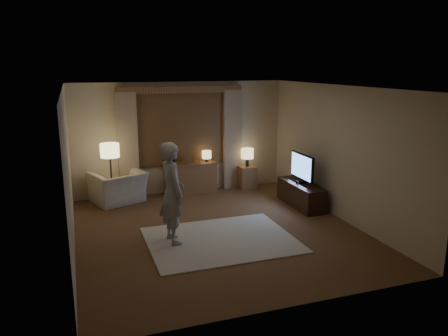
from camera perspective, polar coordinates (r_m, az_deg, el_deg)
name	(u,v)px	position (r m, az deg, el deg)	size (l,w,h in m)	color
room	(209,155)	(8.17, -1.91, 1.76)	(5.04, 5.54, 2.64)	brown
rug	(221,240)	(7.68, -0.42, -9.35)	(2.50, 2.00, 0.02)	beige
sideboard	(191,179)	(10.31, -4.39, -1.44)	(1.20, 0.40, 0.70)	brown
picture_frame	(190,160)	(10.20, -4.43, 1.00)	(0.16, 0.02, 0.20)	brown
plant	(173,159)	(10.10, -6.63, 1.12)	(0.17, 0.13, 0.30)	#999999
table_lamp_sideboard	(207,155)	(10.29, -2.29, 1.69)	(0.22, 0.22, 0.30)	black
floor_lamp	(110,154)	(9.51, -14.67, 1.80)	(0.40, 0.40, 1.36)	black
armchair	(118,187)	(9.89, -13.66, -2.46)	(1.06, 0.93, 0.69)	beige
side_table	(247,177)	(10.72, 3.04, -1.24)	(0.40, 0.40, 0.56)	brown
table_lamp_side	(247,154)	(10.58, 3.08, 1.85)	(0.30, 0.30, 0.44)	black
tv_stand	(301,195)	(9.55, 10.02, -3.45)	(0.45, 1.40, 0.50)	black
tv	(302,167)	(9.39, 10.16, 0.10)	(0.22, 0.89, 0.65)	black
person	(172,193)	(7.36, -6.78, -3.24)	(0.63, 0.41, 1.73)	#A9A39C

